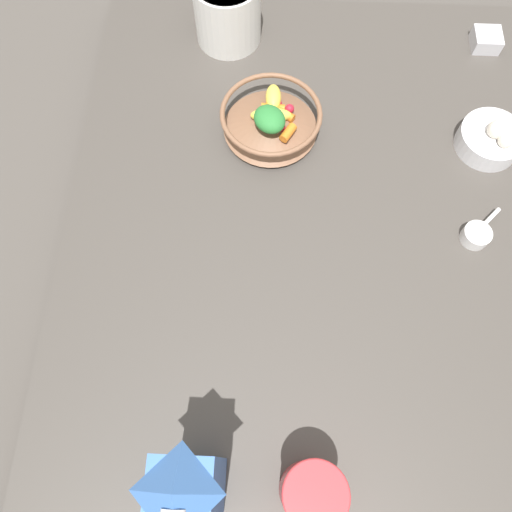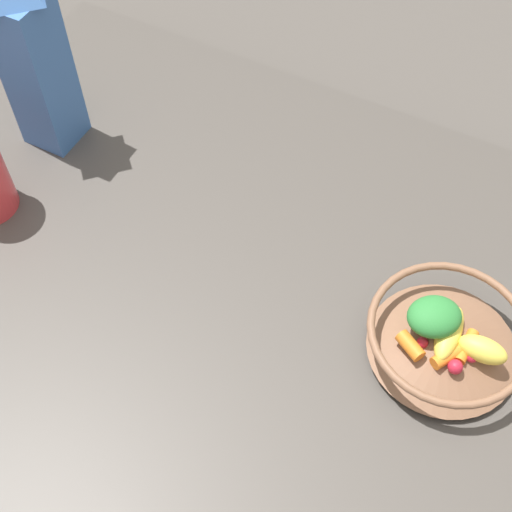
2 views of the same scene
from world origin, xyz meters
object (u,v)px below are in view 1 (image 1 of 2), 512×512
object	(u,v)px
spice_jar	(486,40)
yogurt_tub	(227,8)
fruit_bowl	(271,119)
drinking_cup	(311,493)
garlic_bowl	(491,139)
milk_carton	(189,488)

from	to	relation	value
spice_jar	yogurt_tub	bearing A→B (deg)	179.78
fruit_bowl	yogurt_tub	world-z (taller)	yogurt_tub
drinking_cup	garlic_bowl	distance (m)	0.73
yogurt_tub	garlic_bowl	xyz separation A→B (m)	(0.53, -0.27, -0.05)
drinking_cup	garlic_bowl	size ratio (longest dim) A/B	1.07
garlic_bowl	yogurt_tub	bearing A→B (deg)	153.17
milk_carton	yogurt_tub	bearing A→B (deg)	90.88
yogurt_tub	spice_jar	world-z (taller)	yogurt_tub
fruit_bowl	garlic_bowl	size ratio (longest dim) A/B	1.59
milk_carton	garlic_bowl	bearing A→B (deg)	50.95
drinking_cup	spice_jar	size ratio (longest dim) A/B	2.30
drinking_cup	fruit_bowl	bearing A→B (deg)	96.50
milk_carton	drinking_cup	xyz separation A→B (m)	(0.16, -0.00, -0.08)
spice_jar	garlic_bowl	distance (m)	0.27
fruit_bowl	garlic_bowl	distance (m)	0.43
yogurt_tub	garlic_bowl	world-z (taller)	yogurt_tub
spice_jar	garlic_bowl	size ratio (longest dim) A/B	0.46
fruit_bowl	milk_carton	distance (m)	0.67
fruit_bowl	milk_carton	size ratio (longest dim) A/B	0.69
yogurt_tub	garlic_bowl	distance (m)	0.59
milk_carton	yogurt_tub	world-z (taller)	milk_carton
yogurt_tub	drinking_cup	xyz separation A→B (m)	(0.17, -0.90, -0.01)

